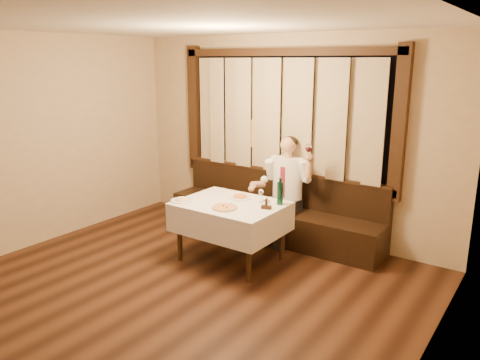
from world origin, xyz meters
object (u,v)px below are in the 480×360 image
Objects in this scene: dining_table at (231,211)px; cruet_caddy at (266,205)px; pizza at (225,208)px; banquette at (273,215)px; green_bottle at (280,193)px; seated_man at (285,183)px; pasta_cream at (182,198)px; pasta_red at (240,195)px.

cruet_caddy is (0.49, 0.04, 0.15)m from dining_table.
pizza is 2.48× the size of cruet_caddy.
green_bottle is (0.53, -0.74, 0.59)m from banquette.
pasta_cream is at bearing -121.74° from seated_man.
dining_table is (0.00, -1.02, 0.34)m from banquette.
cruet_caddy reaches higher than pizza.
green_bottle reaches higher than banquette.
pizza is at bearing -97.12° from seated_man.
green_bottle is at bearing 6.54° from pasta_red.
pizza is 1.18m from seated_man.
pasta_red reaches higher than dining_table.
pasta_cream is 0.81× the size of green_bottle.
pizza is at bearing -130.84° from green_bottle.
cruet_caddy reaches higher than dining_table.
dining_table is 0.62m from pasta_cream.
pasta_cream is 0.19× the size of seated_man.
pasta_red is at bearing -90.77° from banquette.
seated_man is at bearing 58.26° from pasta_cream.
pasta_red is 0.53m from cruet_caddy.
pasta_cream is 1.07m from cruet_caddy.
pasta_red is 2.24× the size of cruet_caddy.
pizza is (0.08, -0.23, 0.12)m from dining_table.
green_bottle is 0.23× the size of seated_man.
banquette reaches higher than cruet_caddy.
pizza is 0.46m from pasta_red.
banquette is 9.41× the size of green_bottle.
seated_man is (-0.26, 0.89, 0.04)m from cruet_caddy.
banquette is at bearing 90.00° from dining_table.
cruet_caddy is at bearing -73.96° from seated_man.
green_bottle reaches higher than pasta_cream.
pizza is 0.49m from cruet_caddy.
seated_man is at bearing 82.88° from pizza.
dining_table is at bearing -152.08° from green_bottle.
banquette is at bearing 93.82° from pizza.
dining_table is at bearing -87.17° from pasta_red.
seated_man is (0.24, 0.71, 0.05)m from pasta_red.
pizza is at bearing -70.33° from dining_table.
cruet_caddy is at bearing -19.43° from pasta_red.
banquette is 0.94m from pasta_red.
banquette is at bearing 100.74° from cruet_caddy.
green_bottle is at bearing 27.92° from dining_table.
banquette reaches higher than pasta_red.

